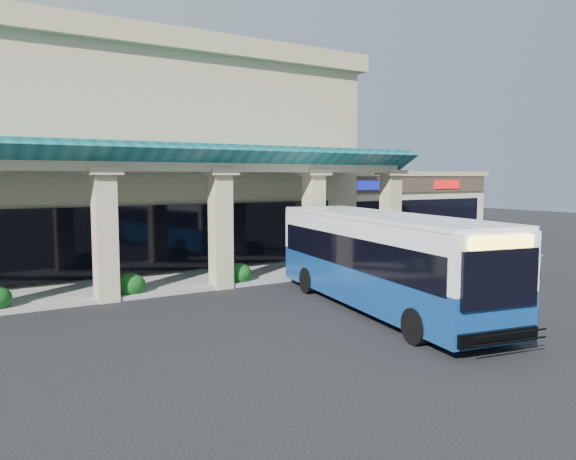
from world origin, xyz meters
TOP-DOWN VIEW (x-y plane):
  - ground at (0.00, 0.00)m, footprint 110.00×110.00m
  - main_building at (-8.00, 16.00)m, footprint 30.80×14.80m
  - arcade at (-8.00, 6.80)m, footprint 30.00×6.20m
  - strip_mall at (18.00, 24.00)m, footprint 22.50×12.50m
  - palm_0 at (8.50, 11.00)m, footprint 2.40×2.40m
  - palm_1 at (9.50, 14.00)m, footprint 2.40×2.40m
  - broadleaf_tree at (7.50, 19.00)m, footprint 2.60×2.60m
  - transit_bus at (-0.10, -1.00)m, footprint 4.78×11.77m
  - pedestrian at (8.92, -0.71)m, footprint 0.83×0.86m
  - car_silver at (10.14, 12.91)m, footprint 2.78×5.19m
  - car_white at (13.71, 14.09)m, footprint 2.84×5.43m
  - car_red at (16.44, 13.23)m, footprint 3.63×5.49m
  - car_gray at (20.09, 13.41)m, footprint 3.56×5.03m

SIDE VIEW (x-z plane):
  - ground at x=0.00m, z-range 0.00..0.00m
  - car_gray at x=20.09m, z-range 0.00..1.27m
  - car_red at x=16.44m, z-range 0.00..1.48m
  - car_silver at x=10.14m, z-range 0.00..1.68m
  - car_white at x=13.71m, z-range 0.00..1.70m
  - pedestrian at x=8.92m, z-range 0.00..1.99m
  - transit_bus at x=-0.10m, z-range 0.00..3.20m
  - broadleaf_tree at x=7.50m, z-range 0.00..4.81m
  - strip_mall at x=18.00m, z-range 0.00..4.90m
  - arcade at x=-8.00m, z-range 0.00..5.70m
  - palm_1 at x=9.50m, z-range 0.00..5.80m
  - palm_0 at x=8.50m, z-range 0.00..6.60m
  - main_building at x=-8.00m, z-range 0.00..11.35m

